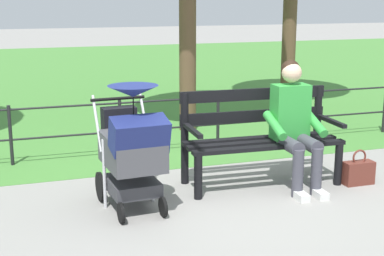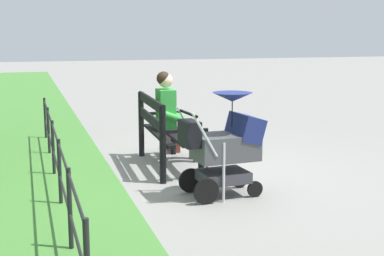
{
  "view_description": "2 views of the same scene",
  "coord_description": "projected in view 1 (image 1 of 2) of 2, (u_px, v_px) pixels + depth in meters",
  "views": [
    {
      "loc": [
        1.89,
        4.97,
        1.9
      ],
      "look_at": [
        0.3,
        0.21,
        0.71
      ],
      "focal_mm": 52.5,
      "sensor_mm": 36.0,
      "label": 1
    },
    {
      "loc": [
        6.2,
        -1.84,
        1.78
      ],
      "look_at": [
        0.32,
        0.02,
        0.68
      ],
      "focal_mm": 49.49,
      "sensor_mm": 36.0,
      "label": 2
    }
  ],
  "objects": [
    {
      "name": "park_fence",
      "position": [
        170.0,
        119.0,
        6.94
      ],
      "size": [
        6.35,
        0.04,
        0.7
      ],
      "color": "black",
      "rests_on": "ground"
    },
    {
      "name": "park_bench",
      "position": [
        259.0,
        133.0,
        5.76
      ],
      "size": [
        1.62,
        0.66,
        0.96
      ],
      "color": "black",
      "rests_on": "ground"
    },
    {
      "name": "person_on_bench",
      "position": [
        295.0,
        121.0,
        5.6
      ],
      "size": [
        0.55,
        0.74,
        1.28
      ],
      "color": "#42424C",
      "rests_on": "ground"
    },
    {
      "name": "stroller",
      "position": [
        132.0,
        146.0,
        4.99
      ],
      "size": [
        0.56,
        0.92,
        1.15
      ],
      "color": "black",
      "rests_on": "ground"
    },
    {
      "name": "handbag",
      "position": [
        358.0,
        172.0,
        5.77
      ],
      "size": [
        0.32,
        0.14,
        0.37
      ],
      "color": "brown",
      "rests_on": "ground"
    },
    {
      "name": "grass_lawn",
      "position": [
        87.0,
        75.0,
        13.73
      ],
      "size": [
        40.0,
        16.0,
        0.01
      ],
      "primitive_type": "cube",
      "color": "#478438",
      "rests_on": "ground"
    },
    {
      "name": "ground_plane",
      "position": [
        214.0,
        190.0,
        5.61
      ],
      "size": [
        60.0,
        60.0,
        0.0
      ],
      "primitive_type": "plane",
      "color": "gray"
    }
  ]
}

